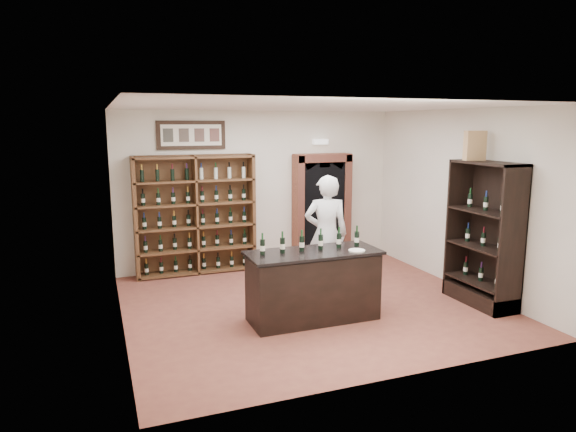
% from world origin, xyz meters
% --- Properties ---
extents(floor, '(5.50, 5.50, 0.00)m').
position_xyz_m(floor, '(0.00, 0.00, 0.00)').
color(floor, brown).
rests_on(floor, ground).
extents(ceiling, '(5.50, 5.50, 0.00)m').
position_xyz_m(ceiling, '(0.00, 0.00, 3.00)').
color(ceiling, white).
rests_on(ceiling, wall_back).
extents(wall_back, '(5.50, 0.04, 3.00)m').
position_xyz_m(wall_back, '(0.00, 2.50, 1.50)').
color(wall_back, silver).
rests_on(wall_back, ground).
extents(wall_left, '(0.04, 5.00, 3.00)m').
position_xyz_m(wall_left, '(-2.75, 0.00, 1.50)').
color(wall_left, silver).
rests_on(wall_left, ground).
extents(wall_right, '(0.04, 5.00, 3.00)m').
position_xyz_m(wall_right, '(2.75, 0.00, 1.50)').
color(wall_right, silver).
rests_on(wall_right, ground).
extents(wine_shelf, '(2.20, 0.38, 2.20)m').
position_xyz_m(wine_shelf, '(-1.30, 2.33, 1.10)').
color(wine_shelf, brown).
rests_on(wine_shelf, ground).
extents(framed_picture, '(1.25, 0.04, 0.52)m').
position_xyz_m(framed_picture, '(-1.30, 2.47, 2.55)').
color(framed_picture, black).
rests_on(framed_picture, wall_back).
extents(arched_doorway, '(1.17, 0.35, 2.17)m').
position_xyz_m(arched_doorway, '(1.25, 2.33, 1.14)').
color(arched_doorway, black).
rests_on(arched_doorway, ground).
extents(emergency_light, '(0.30, 0.10, 0.10)m').
position_xyz_m(emergency_light, '(1.25, 2.42, 2.40)').
color(emergency_light, white).
rests_on(emergency_light, wall_back).
extents(tasting_counter, '(1.88, 0.78, 1.00)m').
position_xyz_m(tasting_counter, '(-0.20, -0.60, 0.49)').
color(tasting_counter, black).
rests_on(tasting_counter, ground).
extents(counter_bottle_0, '(0.07, 0.07, 0.30)m').
position_xyz_m(counter_bottle_0, '(-0.92, -0.52, 1.11)').
color(counter_bottle_0, black).
rests_on(counter_bottle_0, tasting_counter).
extents(counter_bottle_1, '(0.07, 0.07, 0.30)m').
position_xyz_m(counter_bottle_1, '(-0.63, -0.52, 1.11)').
color(counter_bottle_1, black).
rests_on(counter_bottle_1, tasting_counter).
extents(counter_bottle_2, '(0.07, 0.07, 0.30)m').
position_xyz_m(counter_bottle_2, '(-0.34, -0.52, 1.11)').
color(counter_bottle_2, black).
rests_on(counter_bottle_2, tasting_counter).
extents(counter_bottle_3, '(0.07, 0.07, 0.30)m').
position_xyz_m(counter_bottle_3, '(-0.06, -0.52, 1.11)').
color(counter_bottle_3, black).
rests_on(counter_bottle_3, tasting_counter).
extents(counter_bottle_4, '(0.07, 0.07, 0.30)m').
position_xyz_m(counter_bottle_4, '(0.23, -0.52, 1.11)').
color(counter_bottle_4, black).
rests_on(counter_bottle_4, tasting_counter).
extents(counter_bottle_5, '(0.07, 0.07, 0.30)m').
position_xyz_m(counter_bottle_5, '(0.52, -0.52, 1.11)').
color(counter_bottle_5, black).
rests_on(counter_bottle_5, tasting_counter).
extents(side_cabinet, '(0.48, 1.20, 2.20)m').
position_xyz_m(side_cabinet, '(2.52, -0.90, 0.75)').
color(side_cabinet, black).
rests_on(side_cabinet, ground).
extents(shopkeeper, '(0.82, 0.66, 1.95)m').
position_xyz_m(shopkeeper, '(0.49, 0.46, 0.97)').
color(shopkeeper, silver).
rests_on(shopkeeper, ground).
extents(plate, '(0.23, 0.23, 0.02)m').
position_xyz_m(plate, '(0.37, -0.81, 1.01)').
color(plate, silver).
rests_on(plate, tasting_counter).
extents(wine_crate, '(0.34, 0.18, 0.45)m').
position_xyz_m(wine_crate, '(2.45, -0.63, 2.42)').
color(wine_crate, tan).
rests_on(wine_crate, side_cabinet).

